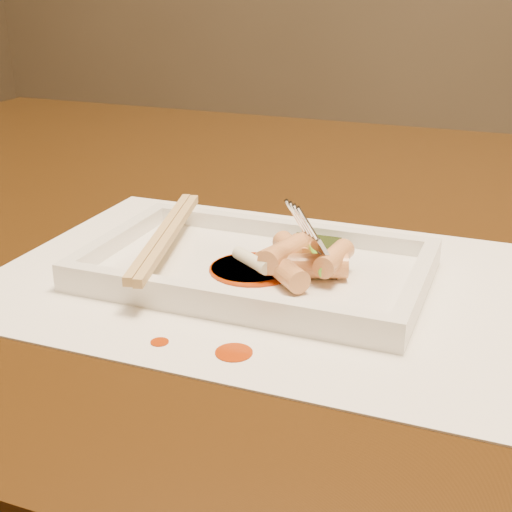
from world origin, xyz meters
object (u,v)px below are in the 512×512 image
(plate_base, at_px, (256,273))
(fork, at_px, (355,179))
(table, at_px, (297,301))
(chopstick_a, at_px, (161,234))
(placemat, at_px, (256,278))

(plate_base, distance_m, fork, 0.11)
(table, relative_size, chopstick_a, 7.21)
(table, xyz_separation_m, chopstick_a, (-0.06, -0.17, 0.13))
(placemat, xyz_separation_m, chopstick_a, (-0.08, 0.00, 0.03))
(table, height_order, placemat, placemat)
(placemat, distance_m, plate_base, 0.00)
(fork, bearing_deg, table, 120.38)
(table, relative_size, placemat, 3.50)
(plate_base, distance_m, chopstick_a, 0.08)
(table, relative_size, fork, 10.00)
(chopstick_a, bearing_deg, placemat, 0.00)
(plate_base, bearing_deg, chopstick_a, 180.00)
(table, xyz_separation_m, fork, (0.09, -0.16, 0.18))
(fork, bearing_deg, chopstick_a, -173.25)
(placemat, height_order, fork, fork)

